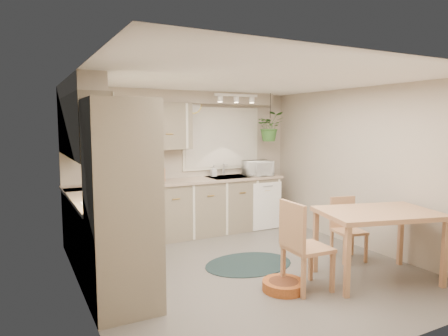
{
  "coord_description": "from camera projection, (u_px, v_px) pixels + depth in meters",
  "views": [
    {
      "loc": [
        -2.59,
        -4.25,
        1.86
      ],
      "look_at": [
        -0.06,
        0.55,
        1.26
      ],
      "focal_mm": 32.0,
      "sensor_mm": 36.0,
      "label": 1
    }
  ],
  "objects": [
    {
      "name": "floor",
      "position": [
        248.0,
        269.0,
        5.14
      ],
      "size": [
        4.2,
        4.2,
        0.0
      ],
      "primitive_type": "plane",
      "color": "#5F5A54",
      "rests_on": "ground"
    },
    {
      "name": "ceiling",
      "position": [
        249.0,
        79.0,
        4.87
      ],
      "size": [
        4.2,
        4.2,
        0.0
      ],
      "primitive_type": "plane",
      "color": "white",
      "rests_on": "wall_back"
    },
    {
      "name": "wall_back",
      "position": [
        185.0,
        162.0,
        6.85
      ],
      "size": [
        4.0,
        0.04,
        2.4
      ],
      "primitive_type": "cube",
      "color": "#B1A492",
      "rests_on": "floor"
    },
    {
      "name": "wall_front",
      "position": [
        386.0,
        208.0,
        3.16
      ],
      "size": [
        4.0,
        0.04,
        2.4
      ],
      "primitive_type": "cube",
      "color": "#B1A492",
      "rests_on": "floor"
    },
    {
      "name": "wall_left",
      "position": [
        81.0,
        189.0,
        4.08
      ],
      "size": [
        0.04,
        4.2,
        2.4
      ],
      "primitive_type": "cube",
      "color": "#B1A492",
      "rests_on": "floor"
    },
    {
      "name": "wall_right",
      "position": [
        363.0,
        168.0,
        5.93
      ],
      "size": [
        0.04,
        4.2,
        2.4
      ],
      "primitive_type": "cube",
      "color": "#B1A492",
      "rests_on": "floor"
    },
    {
      "name": "base_cab_left",
      "position": [
        98.0,
        235.0,
        5.07
      ],
      "size": [
        0.6,
        1.85,
        0.9
      ],
      "primitive_type": "cube",
      "color": "gray",
      "rests_on": "floor"
    },
    {
      "name": "base_cab_back",
      "position": [
        181.0,
        210.0,
        6.58
      ],
      "size": [
        3.6,
        0.6,
        0.9
      ],
      "primitive_type": "cube",
      "color": "gray",
      "rests_on": "floor"
    },
    {
      "name": "counter_left",
      "position": [
        97.0,
        199.0,
        5.02
      ],
      "size": [
        0.64,
        1.89,
        0.04
      ],
      "primitive_type": "cube",
      "color": "tan",
      "rests_on": "base_cab_left"
    },
    {
      "name": "counter_back",
      "position": [
        181.0,
        182.0,
        6.52
      ],
      "size": [
        3.64,
        0.64,
        0.04
      ],
      "primitive_type": "cube",
      "color": "tan",
      "rests_on": "base_cab_back"
    },
    {
      "name": "oven_stack",
      "position": [
        122.0,
        207.0,
        3.92
      ],
      "size": [
        0.65,
        0.65,
        2.1
      ],
      "primitive_type": "cube",
      "color": "gray",
      "rests_on": "floor"
    },
    {
      "name": "wall_oven_face",
      "position": [
        154.0,
        204.0,
        4.06
      ],
      "size": [
        0.02,
        0.56,
        0.58
      ],
      "primitive_type": "cube",
      "color": "white",
      "rests_on": "oven_stack"
    },
    {
      "name": "upper_cab_left",
      "position": [
        82.0,
        127.0,
        4.97
      ],
      "size": [
        0.35,
        2.0,
        0.75
      ],
      "primitive_type": "cube",
      "color": "gray",
      "rests_on": "wall_left"
    },
    {
      "name": "upper_cab_back",
      "position": [
        129.0,
        126.0,
        6.17
      ],
      "size": [
        2.0,
        0.35,
        0.75
      ],
      "primitive_type": "cube",
      "color": "gray",
      "rests_on": "wall_back"
    },
    {
      "name": "soffit_left",
      "position": [
        78.0,
        88.0,
        4.91
      ],
      "size": [
        0.3,
        2.0,
        0.2
      ],
      "primitive_type": "cube",
      "color": "#B1A492",
      "rests_on": "wall_left"
    },
    {
      "name": "soffit_back",
      "position": [
        176.0,
        97.0,
        6.51
      ],
      "size": [
        3.6,
        0.3,
        0.2
      ],
      "primitive_type": "cube",
      "color": "#B1A492",
      "rests_on": "wall_back"
    },
    {
      "name": "cooktop",
      "position": [
        108.0,
        205.0,
        4.52
      ],
      "size": [
        0.52,
        0.58,
        0.02
      ],
      "primitive_type": "cube",
      "color": "white",
      "rests_on": "counter_left"
    },
    {
      "name": "range_hood",
      "position": [
        105.0,
        165.0,
        4.46
      ],
      "size": [
        0.4,
        0.6,
        0.14
      ],
      "primitive_type": "cube",
      "color": "white",
      "rests_on": "upper_cab_left"
    },
    {
      "name": "window_blinds",
      "position": [
        222.0,
        139.0,
        7.11
      ],
      "size": [
        1.4,
        0.02,
        1.0
      ],
      "primitive_type": "cube",
      "color": "white",
      "rests_on": "wall_back"
    },
    {
      "name": "window_frame",
      "position": [
        222.0,
        139.0,
        7.11
      ],
      "size": [
        1.5,
        0.02,
        1.1
      ],
      "primitive_type": "cube",
      "color": "silver",
      "rests_on": "wall_back"
    },
    {
      "name": "sink",
      "position": [
        229.0,
        179.0,
        6.95
      ],
      "size": [
        0.7,
        0.48,
        0.1
      ],
      "primitive_type": "cube",
      "color": "#B2B4BA",
      "rests_on": "counter_back"
    },
    {
      "name": "dishwasher_front",
      "position": [
        267.0,
        206.0,
        7.0
      ],
      "size": [
        0.58,
        0.02,
        0.83
      ],
      "primitive_type": "cube",
      "color": "white",
      "rests_on": "base_cab_back"
    },
    {
      "name": "track_light_bar",
      "position": [
        236.0,
        95.0,
        6.57
      ],
      "size": [
        0.8,
        0.04,
        0.04
      ],
      "primitive_type": "cube",
      "color": "white",
      "rests_on": "ceiling"
    },
    {
      "name": "wall_clock",
      "position": [
        193.0,
        105.0,
        6.79
      ],
      "size": [
        0.3,
        0.03,
        0.3
      ],
      "primitive_type": "cylinder",
      "rotation": [
        1.57,
        0.0,
        0.0
      ],
      "color": "gold",
      "rests_on": "wall_back"
    },
    {
      "name": "dining_table",
      "position": [
        377.0,
        245.0,
        4.75
      ],
      "size": [
        1.52,
        1.21,
        0.84
      ],
      "primitive_type": "cube",
      "rotation": [
        0.0,
        0.0,
        -0.26
      ],
      "color": "tan",
      "rests_on": "floor"
    },
    {
      "name": "chair_left",
      "position": [
        308.0,
        245.0,
        4.46
      ],
      "size": [
        0.5,
        0.5,
        1.01
      ],
      "primitive_type": "cube",
      "rotation": [
        0.0,
        0.0,
        -1.62
      ],
      "color": "tan",
      "rests_on": "floor"
    },
    {
      "name": "chair_back",
      "position": [
        349.0,
        229.0,
        5.44
      ],
      "size": [
        0.47,
        0.47,
        0.85
      ],
      "primitive_type": "cube",
      "rotation": [
        0.0,
        0.0,
        2.93
      ],
      "color": "tan",
      "rests_on": "floor"
    },
    {
      "name": "braided_rug",
      "position": [
        249.0,
        264.0,
        5.31
      ],
      "size": [
        1.21,
        0.91,
        0.01
      ],
      "primitive_type": "ellipsoid",
      "rotation": [
        0.0,
        0.0,
        -0.0
      ],
      "color": "black",
      "rests_on": "floor"
    },
    {
      "name": "pet_bed",
      "position": [
        284.0,
        286.0,
        4.47
      ],
      "size": [
        0.62,
        0.62,
        0.11
      ],
      "primitive_type": "cylinder",
      "rotation": [
        0.0,
        0.0,
        -0.37
      ],
      "color": "#BB5725",
      "rests_on": "floor"
    },
    {
      "name": "microwave",
      "position": [
        258.0,
        167.0,
        7.08
      ],
      "size": [
        0.51,
        0.31,
        0.33
      ],
      "primitive_type": "imported",
      "rotation": [
        0.0,
        0.0,
        -0.09
      ],
      "color": "white",
      "rests_on": "counter_back"
    },
    {
      "name": "soap_bottle",
      "position": [
        213.0,
        174.0,
        6.96
      ],
      "size": [
        0.09,
        0.2,
        0.09
      ],
      "primitive_type": "imported",
      "rotation": [
        0.0,
        0.0,
        0.01
      ],
      "color": "white",
      "rests_on": "counter_back"
    },
    {
      "name": "hanging_plant",
      "position": [
        270.0,
        130.0,
        7.13
      ],
      "size": [
        0.64,
        0.66,
        0.41
      ],
      "primitive_type": "imported",
      "rotation": [
        0.0,
        0.0,
        -0.4
      ],
      "color": "#376A2A",
      "rests_on": "ceiling"
    },
    {
      "name": "coffee_maker",
      "position": [
        130.0,
        173.0,
        6.12
      ],
      "size": [
        0.22,
        0.26,
        0.34
      ],
      "primitive_type": "cube",
      "rotation": [
        0.0,
        0.0,
        -0.14
      ],
      "color": "black",
      "rests_on": "counter_back"
    },
    {
      "name": "toaster",
      "position": [
        152.0,
        177.0,
        6.31
      ],
      "size": [
        0.29,
        0.2,
        0.16
      ],
      "primitive_type": "cube",
      "rotation": [
        0.0,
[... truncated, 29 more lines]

